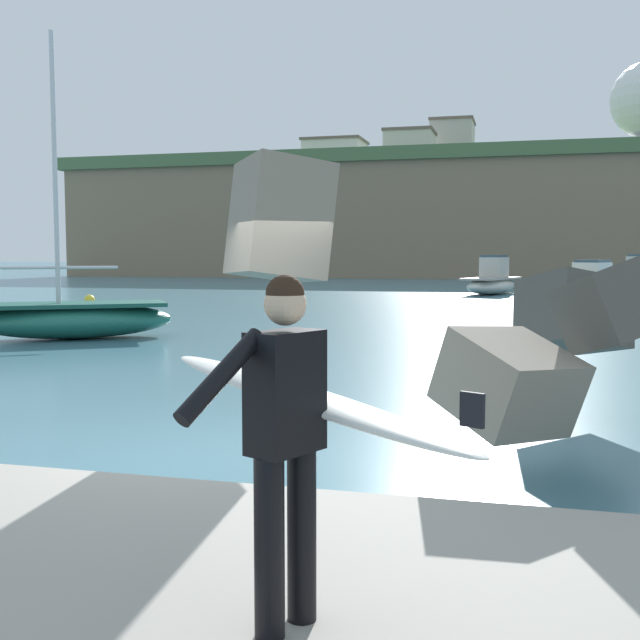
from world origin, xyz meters
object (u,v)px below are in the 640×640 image
Objects in this scene: boat_mid_right at (74,318)px; mooring_buoy_middle at (90,300)px; boat_near_left at (492,282)px; mooring_buoy_outer at (272,294)px; station_building_central at (410,150)px; surfer_with_board at (295,420)px; station_building_east at (452,147)px; boat_near_right at (589,290)px; station_building_west at (335,159)px.

mooring_buoy_middle is (-6.75, 11.85, -0.31)m from boat_mid_right.
boat_near_left is 12.44m from mooring_buoy_outer.
station_building_central reaches higher than boat_mid_right.
boat_mid_right is at bearing -87.66° from mooring_buoy_outer.
boat_mid_right is 17.22× the size of mooring_buoy_middle.
boat_near_left is at bearing 90.97° from surfer_with_board.
station_building_east reaches higher than mooring_buoy_outer.
boat_mid_right reaches higher than mooring_buoy_outer.
boat_mid_right reaches higher than mooring_buoy_middle.
boat_mid_right is 1.19× the size of station_building_east.
boat_mid_right is 13.64m from mooring_buoy_middle.
mooring_buoy_outer is at bearing -177.42° from boat_near_right.
station_building_east is (-7.68, 91.23, 13.58)m from surfer_with_board.
boat_near_left is 0.74× the size of boat_mid_right.
boat_near_left is 12.75× the size of mooring_buoy_outer.
station_building_west reaches higher than station_building_central.
station_building_west is (-21.46, 52.40, 13.34)m from boat_near_left.
boat_mid_right is 18.13m from mooring_buoy_outer.
boat_near_left is at bearing -82.33° from station_building_east.
surfer_with_board is 0.37× the size of station_building_central.
mooring_buoy_outer is at bearing 108.54° from surfer_with_board.
boat_near_right is 23.24m from boat_mid_right.
station_building_west reaches higher than boat_near_right.
boat_near_right is 0.79× the size of station_building_east.
boat_near_right is 0.67× the size of boat_mid_right.
boat_mid_right is 78.89m from station_building_east.
mooring_buoy_outer is at bearing -143.54° from boat_near_left.
mooring_buoy_middle is at bearing -94.91° from station_building_central.
station_building_west is at bearing 143.20° from station_building_central.
station_building_east is (-7.01, 52.05, 14.19)m from boat_near_left.
boat_mid_right is 1.36× the size of station_building_central.
station_building_central is at bearing 106.78° from boat_near_right.
station_building_west is 13.06m from station_building_central.
mooring_buoy_outer is (-0.74, 18.11, -0.31)m from boat_mid_right.
station_building_central reaches higher than mooring_buoy_middle.
station_building_west reaches higher than surfer_with_board.
boat_near_left is 27.13m from boat_mid_right.
mooring_buoy_middle is 0.07× the size of station_building_east.
station_building_east is at bearing -1.40° from station_building_west.
station_building_east is at bearing 97.67° from boat_near_left.
mooring_buoy_outer is at bearing -79.14° from station_building_west.
boat_near_right is (4.46, -6.74, -0.08)m from boat_near_left.
station_building_west is 14.48m from station_building_east.
station_building_west reaches higher than boat_mid_right.
boat_near_left is at bearing -67.73° from station_building_west.
surfer_with_board is 85.49m from station_building_central.
boat_near_left is 21.04m from mooring_buoy_middle.
station_building_east is at bearing 61.88° from station_building_central.
surfer_with_board is 4.65× the size of mooring_buoy_outer.
station_building_central is (-11.67, 83.76, 12.50)m from surfer_with_board.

